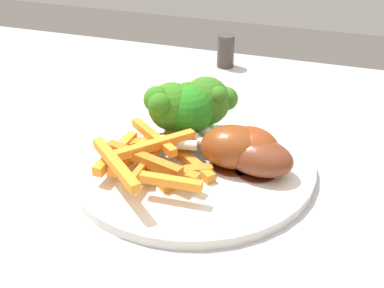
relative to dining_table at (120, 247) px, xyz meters
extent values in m
cube|color=#B7B7BC|center=(0.00, 0.00, 0.09)|extent=(1.04, 0.89, 0.03)
cylinder|color=gray|center=(0.46, -0.39, -0.28)|extent=(0.06, 0.06, 0.71)
cylinder|color=white|center=(-0.08, -0.05, 0.11)|extent=(0.29, 0.29, 0.01)
cylinder|color=#86BD50|center=(-0.04, -0.09, 0.13)|extent=(0.02, 0.02, 0.02)
sphere|color=#36791C|center=(-0.04, -0.09, 0.16)|extent=(0.06, 0.06, 0.06)
sphere|color=#36791C|center=(-0.03, -0.07, 0.18)|extent=(0.03, 0.03, 0.03)
sphere|color=#36791C|center=(-0.06, -0.09, 0.16)|extent=(0.02, 0.02, 0.02)
sphere|color=#36791C|center=(-0.03, -0.08, 0.18)|extent=(0.03, 0.03, 0.03)
cylinder|color=#7EB84F|center=(-0.07, -0.12, 0.13)|extent=(0.02, 0.02, 0.02)
sphere|color=#36731C|center=(-0.07, -0.12, 0.16)|extent=(0.06, 0.06, 0.06)
sphere|color=#36731C|center=(-0.09, -0.11, 0.18)|extent=(0.02, 0.02, 0.02)
sphere|color=#36731C|center=(-0.10, -0.13, 0.16)|extent=(0.03, 0.03, 0.03)
sphere|color=#36731C|center=(-0.05, -0.11, 0.18)|extent=(0.02, 0.02, 0.02)
sphere|color=#36731C|center=(-0.07, -0.11, 0.16)|extent=(0.02, 0.02, 0.02)
sphere|color=#36731C|center=(-0.05, -0.12, 0.17)|extent=(0.03, 0.03, 0.03)
cylinder|color=#819F49|center=(-0.06, -0.10, 0.13)|extent=(0.01, 0.01, 0.02)
sphere|color=#267E1C|center=(-0.06, -0.10, 0.16)|extent=(0.06, 0.06, 0.06)
sphere|color=#267E1C|center=(-0.08, -0.10, 0.16)|extent=(0.02, 0.02, 0.02)
sphere|color=#267E1C|center=(-0.07, -0.09, 0.15)|extent=(0.03, 0.03, 0.03)
sphere|color=#267E1C|center=(-0.04, -0.09, 0.17)|extent=(0.03, 0.03, 0.03)
sphere|color=#267E1C|center=(-0.07, -0.11, 0.17)|extent=(0.02, 0.02, 0.02)
sphere|color=#267E1C|center=(-0.04, -0.08, 0.17)|extent=(0.02, 0.02, 0.02)
cube|color=orange|center=(-0.05, -0.01, 0.12)|extent=(0.07, 0.06, 0.01)
cube|color=orange|center=(-0.02, -0.05, 0.13)|extent=(0.05, 0.05, 0.01)
cube|color=orange|center=(-0.03, -0.03, 0.13)|extent=(0.04, 0.10, 0.01)
cube|color=#C47120|center=(-0.04, 0.00, 0.14)|extent=(0.10, 0.04, 0.01)
cube|color=orange|center=(-0.08, 0.03, 0.14)|extent=(0.07, 0.01, 0.01)
cube|color=orange|center=(-0.04, 0.01, 0.13)|extent=(0.01, 0.08, 0.01)
cube|color=orange|center=(-0.07, -0.01, 0.12)|extent=(0.09, 0.05, 0.01)
cube|color=orange|center=(-0.03, -0.05, 0.14)|extent=(0.08, 0.06, 0.01)
cube|color=orange|center=(-0.02, -0.01, 0.13)|extent=(0.02, 0.08, 0.01)
cube|color=orange|center=(-0.08, -0.04, 0.12)|extent=(0.09, 0.07, 0.01)
cube|color=orange|center=(-0.08, 0.01, 0.13)|extent=(0.06, 0.02, 0.01)
cube|color=orange|center=(-0.04, -0.02, 0.15)|extent=(0.07, 0.08, 0.01)
cube|color=orange|center=(-0.02, 0.03, 0.15)|extent=(0.09, 0.08, 0.01)
cube|color=orange|center=(0.00, -0.01, 0.13)|extent=(0.02, 0.09, 0.01)
cylinder|color=#4E1E11|center=(-0.16, -0.05, 0.12)|extent=(0.05, 0.05, 0.00)
ellipsoid|color=brown|center=(-0.16, -0.05, 0.14)|extent=(0.09, 0.07, 0.04)
cylinder|color=beige|center=(-0.09, -0.06, 0.13)|extent=(0.04, 0.02, 0.01)
sphere|color=silver|center=(-0.07, -0.07, 0.13)|extent=(0.02, 0.02, 0.02)
cylinder|color=#62220E|center=(-0.15, -0.06, 0.12)|extent=(0.05, 0.05, 0.00)
ellipsoid|color=#8C3818|center=(-0.15, -0.06, 0.14)|extent=(0.08, 0.07, 0.05)
cylinder|color=beige|center=(-0.09, -0.08, 0.14)|extent=(0.05, 0.03, 0.01)
sphere|color=silver|center=(-0.07, -0.09, 0.14)|extent=(0.02, 0.02, 0.02)
cylinder|color=#5C230D|center=(-0.13, -0.06, 0.12)|extent=(0.05, 0.05, 0.00)
ellipsoid|color=brown|center=(-0.13, -0.06, 0.14)|extent=(0.09, 0.07, 0.05)
cylinder|color=beige|center=(-0.07, -0.05, 0.14)|extent=(0.04, 0.02, 0.01)
sphere|color=silver|center=(-0.05, -0.04, 0.14)|extent=(0.02, 0.02, 0.02)
cylinder|color=#423833|center=(-0.03, -0.38, 0.13)|extent=(0.03, 0.03, 0.06)
camera|label=1|loc=(-0.23, 0.42, 0.43)|focal=46.10mm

